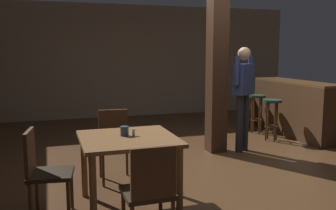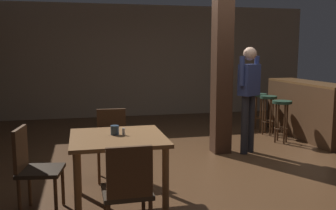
{
  "view_description": "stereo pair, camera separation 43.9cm",
  "coord_description": "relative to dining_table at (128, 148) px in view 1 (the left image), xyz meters",
  "views": [
    {
      "loc": [
        -2.37,
        -4.88,
        1.66
      ],
      "look_at": [
        -0.76,
        0.09,
        0.9
      ],
      "focal_mm": 40.0,
      "sensor_mm": 36.0,
      "label": 1
    },
    {
      "loc": [
        -1.94,
        -4.99,
        1.66
      ],
      "look_at": [
        -0.76,
        0.09,
        0.9
      ],
      "focal_mm": 40.0,
      "sensor_mm": 36.0,
      "label": 2
    }
  ],
  "objects": [
    {
      "name": "ground_plane",
      "position": [
        1.58,
        1.09,
        -0.64
      ],
      "size": [
        10.8,
        10.8,
        0.0
      ],
      "primitive_type": "plane",
      "color": "#4C301C"
    },
    {
      "name": "wall_back",
      "position": [
        1.58,
        5.59,
        0.76
      ],
      "size": [
        8.0,
        0.1,
        2.8
      ],
      "primitive_type": "cube",
      "color": "gray",
      "rests_on": "ground_plane"
    },
    {
      "name": "pillar",
      "position": [
        1.85,
        1.76,
        0.76
      ],
      "size": [
        0.28,
        0.28,
        2.8
      ],
      "primitive_type": "cube",
      "color": "#382114",
      "rests_on": "ground_plane"
    },
    {
      "name": "dining_table",
      "position": [
        0.0,
        0.0,
        0.0
      ],
      "size": [
        0.99,
        0.99,
        0.77
      ],
      "color": "brown",
      "rests_on": "ground_plane"
    },
    {
      "name": "chair_west",
      "position": [
        -0.86,
        -0.02,
        -0.14
      ],
      "size": [
        0.48,
        0.48,
        0.89
      ],
      "color": "#2D2319",
      "rests_on": "ground_plane"
    },
    {
      "name": "chair_south",
      "position": [
        -0.0,
        -0.87,
        -0.14
      ],
      "size": [
        0.42,
        0.42,
        0.89
      ],
      "color": "#2D2319",
      "rests_on": "ground_plane"
    },
    {
      "name": "chair_north",
      "position": [
        0.01,
        0.91,
        -0.14
      ],
      "size": [
        0.44,
        0.44,
        0.89
      ],
      "color": "#2D2319",
      "rests_on": "ground_plane"
    },
    {
      "name": "napkin_cup",
      "position": [
        -0.02,
        0.07,
        0.17
      ],
      "size": [
        0.09,
        0.09,
        0.1
      ],
      "primitive_type": "cylinder",
      "color": "#33475B",
      "rests_on": "dining_table"
    },
    {
      "name": "salt_shaker",
      "position": [
        0.07,
        0.03,
        0.16
      ],
      "size": [
        0.03,
        0.03,
        0.08
      ],
      "primitive_type": "cylinder",
      "color": "silver",
      "rests_on": "dining_table"
    },
    {
      "name": "standing_person",
      "position": [
        2.26,
        1.62,
        0.36
      ],
      "size": [
        0.45,
        0.34,
        1.72
      ],
      "color": "navy",
      "rests_on": "ground_plane"
    },
    {
      "name": "bar_counter",
      "position": [
        3.78,
        2.38,
        -0.1
      ],
      "size": [
        0.56,
        2.18,
        1.08
      ],
      "color": "brown",
      "rests_on": "ground_plane"
    },
    {
      "name": "bar_stool_near",
      "position": [
        3.17,
        2.15,
        -0.07
      ],
      "size": [
        0.35,
        0.35,
        0.77
      ],
      "color": "#1E3828",
      "rests_on": "ground_plane"
    },
    {
      "name": "bar_stool_mid",
      "position": [
        3.25,
        2.8,
        -0.07
      ],
      "size": [
        0.33,
        0.33,
        0.78
      ],
      "color": "#1E3828",
      "rests_on": "ground_plane"
    },
    {
      "name": "bar_stool_far",
      "position": [
        3.27,
        3.26,
        -0.07
      ],
      "size": [
        0.34,
        0.34,
        0.77
      ],
      "color": "#1E3828",
      "rests_on": "ground_plane"
    }
  ]
}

